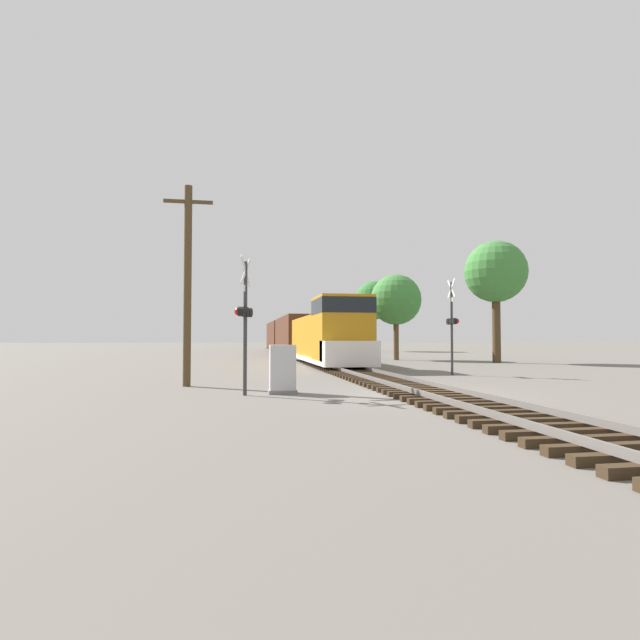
{
  "coord_description": "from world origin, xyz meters",
  "views": [
    {
      "loc": [
        -5.87,
        -14.98,
        1.78
      ],
      "look_at": [
        -2.63,
        4.25,
        2.5
      ],
      "focal_mm": 28.0,
      "sensor_mm": 36.0,
      "label": 1
    }
  ],
  "objects_px": {
    "freight_train": "(295,336)",
    "tree_deep_background": "(374,301)",
    "tree_far_right": "(496,273)",
    "utility_pole": "(188,282)",
    "tree_mid_background": "(396,300)",
    "crossing_signal_far": "(452,322)",
    "crossing_signal_near": "(244,316)",
    "relay_cabinet": "(282,369)"
  },
  "relations": [
    {
      "from": "freight_train",
      "to": "tree_deep_background",
      "type": "distance_m",
      "value": 21.93
    },
    {
      "from": "freight_train",
      "to": "tree_far_right",
      "type": "xyz_separation_m",
      "value": [
        12.84,
        -16.19,
        4.61
      ]
    },
    {
      "from": "freight_train",
      "to": "utility_pole",
      "type": "distance_m",
      "value": 31.77
    },
    {
      "from": "tree_mid_background",
      "to": "tree_deep_background",
      "type": "distance_m",
      "value": 28.04
    },
    {
      "from": "crossing_signal_far",
      "to": "tree_far_right",
      "type": "bearing_deg",
      "value": -34.62
    },
    {
      "from": "crossing_signal_far",
      "to": "tree_deep_background",
      "type": "distance_m",
      "value": 45.09
    },
    {
      "from": "freight_train",
      "to": "tree_deep_background",
      "type": "bearing_deg",
      "value": 52.37
    },
    {
      "from": "crossing_signal_near",
      "to": "crossing_signal_far",
      "type": "height_order",
      "value": "crossing_signal_far"
    },
    {
      "from": "freight_train",
      "to": "crossing_signal_far",
      "type": "height_order",
      "value": "crossing_signal_far"
    },
    {
      "from": "freight_train",
      "to": "tree_deep_background",
      "type": "relative_size",
      "value": 5.14
    },
    {
      "from": "tree_far_right",
      "to": "crossing_signal_near",
      "type": "bearing_deg",
      "value": -135.89
    },
    {
      "from": "crossing_signal_far",
      "to": "tree_mid_background",
      "type": "bearing_deg",
      "value": -6.28
    },
    {
      "from": "crossing_signal_near",
      "to": "tree_far_right",
      "type": "xyz_separation_m",
      "value": [
        18.46,
        17.89,
        4.09
      ]
    },
    {
      "from": "freight_train",
      "to": "crossing_signal_near",
      "type": "relative_size",
      "value": 11.5
    },
    {
      "from": "crossing_signal_far",
      "to": "tree_far_right",
      "type": "height_order",
      "value": "tree_far_right"
    },
    {
      "from": "relay_cabinet",
      "to": "tree_mid_background",
      "type": "relative_size",
      "value": 0.22
    },
    {
      "from": "relay_cabinet",
      "to": "tree_mid_background",
      "type": "height_order",
      "value": "tree_mid_background"
    },
    {
      "from": "crossing_signal_near",
      "to": "relay_cabinet",
      "type": "distance_m",
      "value": 2.14
    },
    {
      "from": "crossing_signal_far",
      "to": "tree_deep_background",
      "type": "height_order",
      "value": "tree_deep_background"
    },
    {
      "from": "freight_train",
      "to": "relay_cabinet",
      "type": "distance_m",
      "value": 34.03
    },
    {
      "from": "freight_train",
      "to": "tree_mid_background",
      "type": "relative_size",
      "value": 7.09
    },
    {
      "from": "crossing_signal_far",
      "to": "utility_pole",
      "type": "xyz_separation_m",
      "value": [
        -12.11,
        -3.64,
        1.32
      ]
    },
    {
      "from": "relay_cabinet",
      "to": "tree_deep_background",
      "type": "bearing_deg",
      "value": 71.01
    },
    {
      "from": "relay_cabinet",
      "to": "tree_far_right",
      "type": "height_order",
      "value": "tree_far_right"
    },
    {
      "from": "crossing_signal_far",
      "to": "tree_deep_background",
      "type": "bearing_deg",
      "value": -8.2
    },
    {
      "from": "freight_train",
      "to": "tree_deep_background",
      "type": "height_order",
      "value": "tree_deep_background"
    },
    {
      "from": "freight_train",
      "to": "tree_mid_background",
      "type": "distance_m",
      "value": 12.98
    },
    {
      "from": "utility_pole",
      "to": "tree_far_right",
      "type": "xyz_separation_m",
      "value": [
        20.5,
        14.59,
        2.7
      ]
    },
    {
      "from": "crossing_signal_near",
      "to": "utility_pole",
      "type": "relative_size",
      "value": 0.58
    },
    {
      "from": "freight_train",
      "to": "crossing_signal_near",
      "type": "height_order",
      "value": "crossing_signal_near"
    },
    {
      "from": "tree_far_right",
      "to": "utility_pole",
      "type": "bearing_deg",
      "value": -144.57
    },
    {
      "from": "crossing_signal_far",
      "to": "tree_mid_background",
      "type": "distance_m",
      "value": 17.09
    },
    {
      "from": "tree_mid_background",
      "to": "relay_cabinet",
      "type": "bearing_deg",
      "value": -116.3
    },
    {
      "from": "tree_far_right",
      "to": "tree_mid_background",
      "type": "bearing_deg",
      "value": 134.76
    },
    {
      "from": "freight_train",
      "to": "tree_mid_background",
      "type": "height_order",
      "value": "tree_mid_background"
    },
    {
      "from": "crossing_signal_near",
      "to": "utility_pole",
      "type": "distance_m",
      "value": 4.12
    },
    {
      "from": "relay_cabinet",
      "to": "crossing_signal_far",
      "type": "bearing_deg",
      "value": 36.72
    },
    {
      "from": "relay_cabinet",
      "to": "freight_train",
      "type": "bearing_deg",
      "value": 82.59
    },
    {
      "from": "crossing_signal_near",
      "to": "tree_deep_background",
      "type": "xyz_separation_m",
      "value": [
        18.65,
        50.98,
        4.51
      ]
    },
    {
      "from": "crossing_signal_far",
      "to": "utility_pole",
      "type": "bearing_deg",
      "value": 109.54
    },
    {
      "from": "utility_pole",
      "to": "tree_deep_background",
      "type": "height_order",
      "value": "tree_deep_background"
    },
    {
      "from": "freight_train",
      "to": "tree_deep_background",
      "type": "xyz_separation_m",
      "value": [
        13.03,
        16.9,
        5.03
      ]
    }
  ]
}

